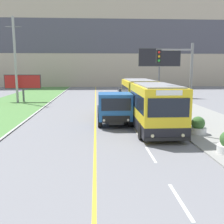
{
  "coord_description": "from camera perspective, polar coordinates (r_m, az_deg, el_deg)",
  "views": [
    {
      "loc": [
        0.09,
        0.13,
        4.22
      ],
      "look_at": [
        1.1,
        16.77,
        1.4
      ],
      "focal_mm": 42.0,
      "sensor_mm": 36.0,
      "label": 1
    }
  ],
  "objects": [
    {
      "name": "car_distant",
      "position": [
        35.73,
        2.63,
        3.92
      ],
      "size": [
        1.8,
        4.3,
        1.45
      ],
      "color": "silver",
      "rests_on": "ground_plane"
    },
    {
      "name": "billboard_small",
      "position": [
        34.34,
        -18.86,
        6.11
      ],
      "size": [
        4.44,
        0.24,
        3.39
      ],
      "color": "#59595B",
      "rests_on": "ground_plane"
    },
    {
      "name": "planter_round_second",
      "position": [
        17.53,
        18.2,
        -2.95
      ],
      "size": [
        1.06,
        1.06,
        1.1
      ],
      "color": "silver",
      "rests_on": "sidewalk_right"
    },
    {
      "name": "apartment_block_background",
      "position": [
        63.2,
        -3.66,
        15.29
      ],
      "size": [
        80.0,
        8.04,
        20.99
      ],
      "color": "#BCAD93",
      "rests_on": "ground_plane"
    },
    {
      "name": "billboard_large",
      "position": [
        38.51,
        10.31,
        11.24
      ],
      "size": [
        6.02,
        0.24,
        6.92
      ],
      "color": "#59595B",
      "rests_on": "ground_plane"
    },
    {
      "name": "utility_pole_far",
      "position": [
        33.8,
        -20.31,
        10.57
      ],
      "size": [
        1.8,
        0.28,
        10.16
      ],
      "color": "#9E9E99",
      "rests_on": "ground_plane"
    },
    {
      "name": "city_bus",
      "position": [
        20.57,
        7.41,
        2.24
      ],
      "size": [
        2.74,
        12.98,
        3.17
      ],
      "color": "yellow",
      "rests_on": "ground_plane"
    },
    {
      "name": "planter_round_third",
      "position": [
        21.08,
        13.98,
        -0.62
      ],
      "size": [
        1.09,
        1.09,
        1.16
      ],
      "color": "silver",
      "rests_on": "sidewalk_right"
    },
    {
      "name": "traffic_light_mast",
      "position": [
        16.67,
        14.68,
        7.27
      ],
      "size": [
        2.28,
        0.32,
        5.69
      ],
      "color": "slate",
      "rests_on": "ground_plane"
    },
    {
      "name": "dump_truck",
      "position": [
        19.86,
        0.44,
        0.91
      ],
      "size": [
        2.47,
        6.64,
        2.41
      ],
      "color": "black",
      "rests_on": "ground_plane"
    }
  ]
}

